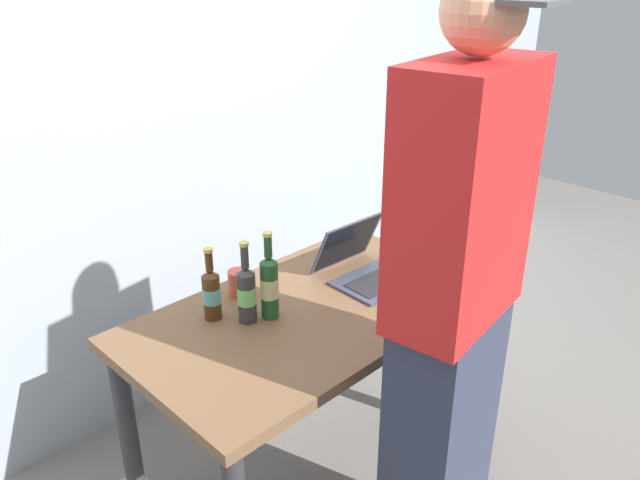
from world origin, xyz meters
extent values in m
plane|color=slate|center=(0.00, 0.00, 0.00)|extent=(8.00, 8.00, 0.00)
cube|color=brown|center=(0.00, 0.00, 0.71)|extent=(1.30, 0.75, 0.04)
cylinder|color=#2D2D30|center=(0.59, -0.31, 0.34)|extent=(0.07, 0.07, 0.69)
cylinder|color=#2D2D30|center=(-0.59, 0.31, 0.34)|extent=(0.07, 0.07, 0.69)
cylinder|color=#2D2D30|center=(0.59, 0.31, 0.34)|extent=(0.07, 0.07, 0.69)
cube|color=#383D4C|center=(0.32, -0.04, 0.73)|extent=(0.32, 0.24, 0.01)
cube|color=#232326|center=(0.32, -0.06, 0.74)|extent=(0.26, 0.15, 0.00)
cube|color=#383D4C|center=(0.33, 0.12, 0.84)|extent=(0.31, 0.11, 0.21)
cube|color=black|center=(0.33, 0.11, 0.84)|extent=(0.29, 0.10, 0.19)
cylinder|color=#333333|center=(-0.20, 0.09, 0.82)|extent=(0.06, 0.06, 0.18)
cone|color=#333333|center=(-0.20, 0.09, 0.92)|extent=(0.06, 0.06, 0.02)
cylinder|color=#333333|center=(-0.20, 0.09, 0.97)|extent=(0.03, 0.03, 0.08)
cylinder|color=#BFB74C|center=(-0.20, 0.09, 1.02)|extent=(0.03, 0.03, 0.01)
cylinder|color=#6CCE68|center=(-0.20, 0.09, 0.83)|extent=(0.06, 0.06, 0.06)
cylinder|color=#472B14|center=(-0.28, 0.19, 0.81)|extent=(0.06, 0.06, 0.16)
cone|color=#472B14|center=(-0.28, 0.19, 0.90)|extent=(0.06, 0.06, 0.02)
cylinder|color=#472B14|center=(-0.28, 0.19, 0.95)|extent=(0.03, 0.03, 0.07)
cylinder|color=#BFB74C|center=(-0.28, 0.19, 0.99)|extent=(0.03, 0.03, 0.01)
cylinder|color=#5AABA1|center=(-0.28, 0.19, 0.82)|extent=(0.06, 0.06, 0.06)
cylinder|color=#1E5123|center=(-0.13, 0.05, 0.83)|extent=(0.06, 0.06, 0.21)
cone|color=#1E5123|center=(-0.13, 0.05, 0.95)|extent=(0.06, 0.06, 0.02)
cylinder|color=#1E5123|center=(-0.13, 0.05, 1.00)|extent=(0.03, 0.03, 0.08)
cylinder|color=#BFB74C|center=(-0.13, 0.05, 1.04)|extent=(0.03, 0.03, 0.01)
cylinder|color=#CAC987|center=(-0.13, 0.05, 0.84)|extent=(0.06, 0.06, 0.07)
cube|color=#2D3347|center=(-0.01, -0.60, 0.49)|extent=(0.39, 0.26, 0.97)
cube|color=red|center=(-0.01, -0.60, 1.32)|extent=(0.46, 0.28, 0.69)
sphere|color=tan|center=(-0.01, -0.60, 1.76)|extent=(0.20, 0.20, 0.20)
cube|color=#4C4C4C|center=(0.00, -0.71, 1.79)|extent=(0.17, 0.13, 0.01)
cylinder|color=#BF4C33|center=(-0.12, 0.25, 0.78)|extent=(0.07, 0.07, 0.10)
torus|color=#BF4C33|center=(-0.08, 0.25, 0.78)|extent=(0.07, 0.01, 0.07)
cube|color=#99A3AD|center=(0.00, 0.84, 1.30)|extent=(6.00, 0.10, 2.60)
camera|label=1|loc=(-1.33, -1.40, 1.89)|focal=35.27mm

